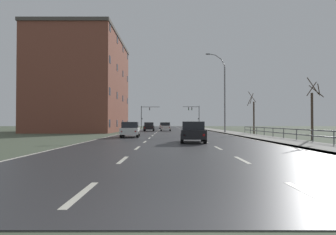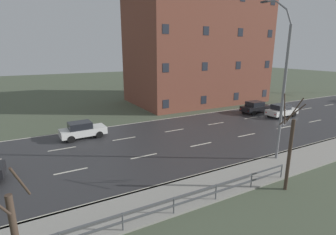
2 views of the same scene
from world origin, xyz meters
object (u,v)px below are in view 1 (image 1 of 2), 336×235
(street_lamp_midground, at_px, (223,94))
(traffic_signal_right, at_px, (195,113))
(car_near_left, at_px, (130,129))
(brick_building, at_px, (83,85))
(car_near_right, at_px, (163,126))
(car_far_right, at_px, (149,127))
(traffic_signal_left, at_px, (144,114))
(car_distant, at_px, (192,132))
(car_mid_centre, at_px, (165,127))

(street_lamp_midground, xyz_separation_m, traffic_signal_right, (-0.58, 37.16, -1.43))
(street_lamp_midground, relative_size, car_near_left, 2.75)
(brick_building, bearing_deg, traffic_signal_right, 52.85)
(traffic_signal_right, bearing_deg, car_near_right, -142.82)
(street_lamp_midground, height_order, traffic_signal_right, street_lamp_midground)
(street_lamp_midground, height_order, car_near_left, street_lamp_midground)
(car_far_right, xyz_separation_m, car_near_left, (-0.50, -21.90, 0.00))
(traffic_signal_left, bearing_deg, car_distant, -81.87)
(car_far_right, distance_m, car_near_left, 21.90)
(street_lamp_midground, xyz_separation_m, car_near_left, (-11.85, -11.85, -4.79))
(car_far_right, height_order, brick_building, brick_building)
(street_lamp_midground, relative_size, car_near_right, 2.76)
(car_mid_centre, bearing_deg, car_near_left, -99.31)
(street_lamp_midground, xyz_separation_m, traffic_signal_left, (-14.40, 38.05, -1.57))
(car_near_left, height_order, car_near_right, same)
(car_distant, height_order, car_near_left, same)
(traffic_signal_right, distance_m, traffic_signal_left, 13.85)
(traffic_signal_right, bearing_deg, car_far_right, -111.67)
(street_lamp_midground, bearing_deg, car_near_right, 106.51)
(traffic_signal_right, bearing_deg, car_mid_centre, -106.93)
(car_distant, xyz_separation_m, brick_building, (-16.41, 28.06, 7.24))
(car_far_right, height_order, car_near_right, same)
(traffic_signal_right, relative_size, traffic_signal_left, 1.00)
(car_mid_centre, distance_m, car_near_left, 23.48)
(street_lamp_midground, height_order, car_distant, street_lamp_midground)
(car_distant, xyz_separation_m, car_mid_centre, (-2.30, 31.26, 0.00))
(car_mid_centre, distance_m, car_near_right, 19.33)
(traffic_signal_right, height_order, traffic_signal_left, traffic_signal_left)
(traffic_signal_left, xyz_separation_m, car_distant, (8.27, -57.93, -3.23))
(brick_building, bearing_deg, street_lamp_midground, -19.97)
(street_lamp_midground, bearing_deg, car_near_left, -135.00)
(car_mid_centre, bearing_deg, traffic_signal_right, 72.15)
(traffic_signal_left, bearing_deg, car_mid_centre, -77.38)
(car_far_right, bearing_deg, street_lamp_midground, -41.87)
(street_lamp_midground, bearing_deg, traffic_signal_left, 110.72)
(traffic_signal_right, relative_size, brick_building, 0.30)
(car_far_right, bearing_deg, car_distant, -80.45)
(street_lamp_midground, distance_m, car_near_left, 17.43)
(car_near_left, bearing_deg, car_mid_centre, 78.73)
(traffic_signal_left, bearing_deg, car_far_right, -83.80)
(car_near_left, bearing_deg, traffic_signal_left, 90.04)
(traffic_signal_right, bearing_deg, car_distant, -95.55)
(car_far_right, relative_size, car_near_right, 0.99)
(car_near_right, relative_size, brick_building, 0.20)
(brick_building, bearing_deg, car_mid_centre, 12.76)
(car_mid_centre, bearing_deg, traffic_signal_left, 101.70)
(car_far_right, bearing_deg, car_mid_centre, 24.14)
(street_lamp_midground, height_order, traffic_signal_left, street_lamp_midground)
(car_near_left, relative_size, brick_building, 0.20)
(street_lamp_midground, bearing_deg, car_distant, -107.12)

